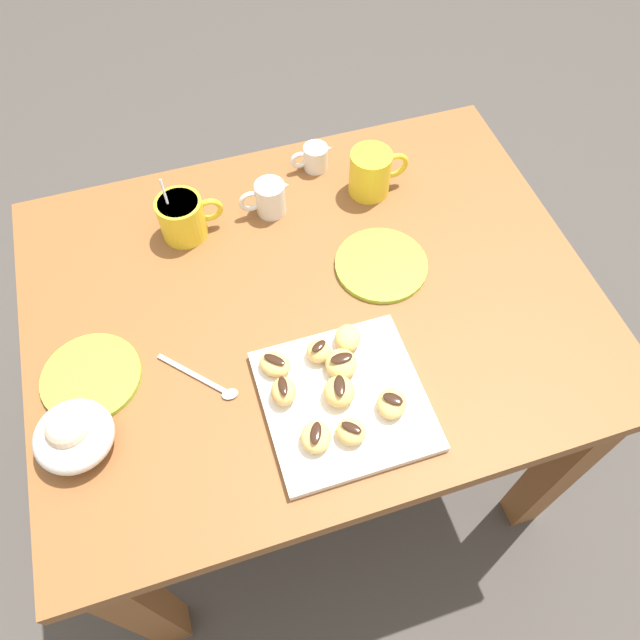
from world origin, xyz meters
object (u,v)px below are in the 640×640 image
at_px(beignet_2, 319,352).
at_px(beignet_0, 316,437).
at_px(cream_pitcher_white, 269,197).
at_px(ice_cream_bowl, 73,435).
at_px(beignet_5, 348,338).
at_px(beignet_8, 284,392).
at_px(saucer_lime_left, 91,377).
at_px(beignet_4, 275,364).
at_px(dining_table, 312,333).
at_px(coffee_mug_yellow_right, 371,171).
at_px(saucer_lime_right, 381,265).
at_px(chocolate_sauce_pitcher, 315,157).
at_px(beignet_1, 392,403).
at_px(beignet_3, 339,392).
at_px(pastry_plate_square, 344,400).
at_px(beignet_6, 342,363).
at_px(beignet_7, 351,432).
at_px(coffee_mug_yellow_left, 183,216).

bearing_deg(beignet_2, beignet_0, -109.19).
bearing_deg(beignet_0, cream_pitcher_white, 83.07).
bearing_deg(ice_cream_bowl, beignet_5, 5.10).
height_order(beignet_5, beignet_8, beignet_8).
relative_size(saucer_lime_left, beignet_5, 3.28).
bearing_deg(ice_cream_bowl, beignet_4, 5.30).
bearing_deg(beignet_0, dining_table, 74.23).
height_order(coffee_mug_yellow_right, saucer_lime_right, coffee_mug_yellow_right).
relative_size(ice_cream_bowl, chocolate_sauce_pitcher, 1.36).
bearing_deg(saucer_lime_right, saucer_lime_left, -172.10).
relative_size(beignet_0, beignet_8, 1.07).
height_order(saucer_lime_left, beignet_1, beignet_1).
bearing_deg(beignet_3, pastry_plate_square, -33.48).
xyz_separation_m(beignet_4, beignet_5, (0.13, 0.01, 0.00)).
bearing_deg(dining_table, beignet_1, -78.10).
relative_size(saucer_lime_right, beignet_5, 3.45).
bearing_deg(chocolate_sauce_pitcher, saucer_lime_right, -82.18).
bearing_deg(beignet_0, beignet_6, 53.82).
distance_m(pastry_plate_square, saucer_lime_left, 0.43).
xyz_separation_m(beignet_2, beignet_7, (0.00, -0.15, -0.00)).
relative_size(coffee_mug_yellow_right, beignet_4, 2.29).
relative_size(beignet_0, beignet_1, 0.97).
distance_m(saucer_lime_left, saucer_lime_right, 0.56).
bearing_deg(saucer_lime_left, ice_cream_bowl, -104.40).
bearing_deg(coffee_mug_yellow_right, beignet_7, -113.30).
distance_m(beignet_6, beignet_7, 0.12).
relative_size(saucer_lime_left, beignet_6, 3.05).
bearing_deg(pastry_plate_square, dining_table, 86.87).
relative_size(coffee_mug_yellow_right, saucer_lime_left, 0.74).
xyz_separation_m(dining_table, ice_cream_bowl, (-0.44, -0.17, 0.17)).
relative_size(dining_table, beignet_6, 18.90).
xyz_separation_m(pastry_plate_square, beignet_7, (-0.01, -0.07, 0.02)).
xyz_separation_m(ice_cream_bowl, beignet_2, (0.41, 0.03, -0.01)).
height_order(saucer_lime_right, beignet_8, beignet_8).
relative_size(dining_table, ice_cream_bowl, 8.38).
relative_size(beignet_5, beignet_8, 1.03).
bearing_deg(beignet_8, saucer_lime_left, 155.23).
bearing_deg(pastry_plate_square, beignet_0, -139.58).
height_order(beignet_2, beignet_5, beignet_2).
relative_size(ice_cream_bowl, beignet_8, 2.51).
distance_m(coffee_mug_yellow_right, beignet_1, 0.51).
bearing_deg(saucer_lime_right, ice_cream_bowl, -161.85).
bearing_deg(beignet_0, ice_cream_bowl, 162.32).
bearing_deg(chocolate_sauce_pitcher, beignet_7, -102.10).
bearing_deg(dining_table, coffee_mug_yellow_left, 130.54).
distance_m(coffee_mug_yellow_right, saucer_lime_right, 0.21).
bearing_deg(beignet_7, beignet_6, 77.83).
bearing_deg(beignet_2, dining_table, 78.03).
relative_size(coffee_mug_yellow_right, beignet_6, 2.27).
bearing_deg(ice_cream_bowl, beignet_8, -4.28).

